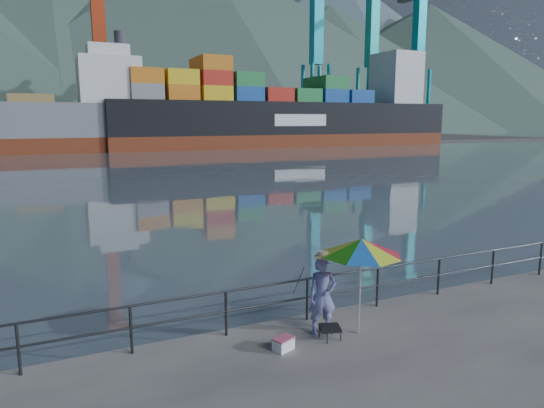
{
  "coord_description": "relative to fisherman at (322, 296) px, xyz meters",
  "views": [
    {
      "loc": [
        -4.22,
        -7.72,
        4.65
      ],
      "look_at": [
        2.07,
        6.0,
        2.0
      ],
      "focal_mm": 32.0,
      "sensor_mm": 36.0,
      "label": 1
    }
  ],
  "objects": [
    {
      "name": "harbor_water",
      "position": [
        -0.96,
        129.05,
        -0.86
      ],
      "size": [
        500.0,
        280.0,
        0.0
      ],
      "primitive_type": "cube",
      "color": "slate",
      "rests_on": "ground"
    },
    {
      "name": "port_cranes",
      "position": [
        30.04,
        83.05,
        15.14
      ],
      "size": [
        116.0,
        28.0,
        38.4
      ],
      "color": "red",
      "rests_on": "ground"
    },
    {
      "name": "fisherman",
      "position": [
        0.0,
        0.0,
        0.0
      ],
      "size": [
        0.7,
        0.55,
        1.71
      ],
      "primitive_type": "imported",
      "rotation": [
        0.0,
        0.0,
        -0.24
      ],
      "color": "navy",
      "rests_on": "ground"
    },
    {
      "name": "guardrail",
      "position": [
        -0.96,
        0.75,
        -0.33
      ],
      "size": [
        22.0,
        0.06,
        1.03
      ],
      "color": "#2D3033",
      "rests_on": "ground"
    },
    {
      "name": "fishing_rod",
      "position": [
        -0.08,
        0.97,
        -0.86
      ],
      "size": [
        0.61,
        1.65,
        1.23
      ],
      "primitive_type": "cylinder",
      "rotation": [
        0.96,
        0.0,
        -0.35
      ],
      "color": "black",
      "rests_on": "ground"
    },
    {
      "name": "folding_stool",
      "position": [
        -0.0,
        -0.35,
        -0.71
      ],
      "size": [
        0.54,
        0.54,
        0.28
      ],
      "color": "black",
      "rests_on": "ground"
    },
    {
      "name": "cooler_bag",
      "position": [
        -1.13,
        -0.38,
        -0.74
      ],
      "size": [
        0.48,
        0.4,
        0.23
      ],
      "primitive_type": "cube",
      "rotation": [
        0.0,
        0.0,
        0.38
      ],
      "color": "white",
      "rests_on": "ground"
    },
    {
      "name": "far_dock",
      "position": [
        9.04,
        92.05,
        -0.86
      ],
      "size": [
        200.0,
        40.0,
        0.4
      ],
      "primitive_type": "cube",
      "color": "#514F4C",
      "rests_on": "ground"
    },
    {
      "name": "mountains",
      "position": [
        37.85,
        206.79,
        34.7
      ],
      "size": [
        600.0,
        332.8,
        80.0
      ],
      "color": "#385147",
      "rests_on": "ground"
    },
    {
      "name": "container_stacks",
      "position": [
        31.02,
        92.28,
        2.28
      ],
      "size": [
        58.0,
        5.4,
        7.8
      ],
      "color": "gray",
      "rests_on": "ground"
    },
    {
      "name": "container_ship",
      "position": [
        36.36,
        71.71,
        4.95
      ],
      "size": [
        63.92,
        10.65,
        18.1
      ],
      "color": "maroon",
      "rests_on": "ground"
    },
    {
      "name": "beach_umbrella",
      "position": [
        0.72,
        -0.37,
        1.1
      ],
      "size": [
        2.02,
        2.02,
        2.14
      ],
      "color": "white",
      "rests_on": "ground"
    }
  ]
}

